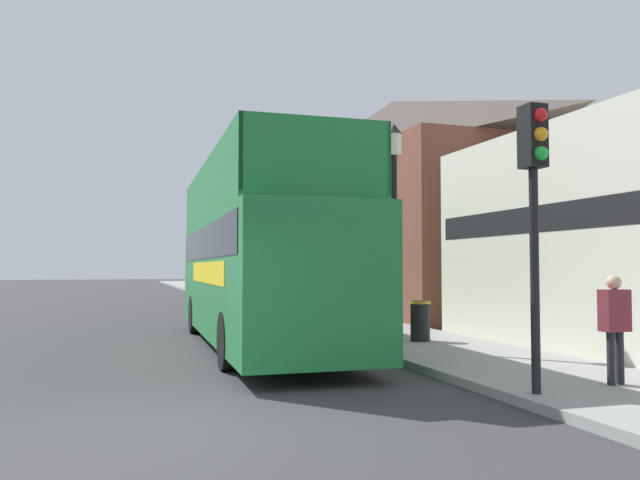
% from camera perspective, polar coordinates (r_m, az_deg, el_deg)
% --- Properties ---
extents(ground_plane, '(144.00, 144.00, 0.00)m').
position_cam_1_polar(ground_plane, '(27.90, -17.54, -6.12)').
color(ground_plane, '#333335').
extents(sidewalk, '(3.23, 108.00, 0.14)m').
position_cam_1_polar(sidewalk, '(25.75, -3.26, -6.39)').
color(sidewalk, gray).
rests_on(sidewalk, ground_plane).
extents(brick_terrace_rear, '(6.00, 16.91, 8.96)m').
position_cam_1_polar(brick_terrace_rear, '(26.85, 6.66, 3.21)').
color(brick_terrace_rear, brown).
rests_on(brick_terrace_rear, ground_plane).
extents(tour_bus, '(2.76, 10.73, 4.15)m').
position_cam_1_polar(tour_bus, '(14.48, -5.82, -2.33)').
color(tour_bus, '#1E7A38').
rests_on(tour_bus, ground_plane).
extents(parked_car_ahead_of_bus, '(1.77, 4.50, 1.41)m').
position_cam_1_polar(parked_car_ahead_of_bus, '(22.47, -8.18, -5.40)').
color(parked_car_ahead_of_bus, navy).
rests_on(parked_car_ahead_of_bus, ground_plane).
extents(pedestrian_nearest, '(0.41, 0.22, 1.55)m').
position_cam_1_polar(pedestrian_nearest, '(9.88, 25.34, -6.50)').
color(pedestrian_nearest, '#232328').
rests_on(pedestrian_nearest, sidewalk).
extents(traffic_signal, '(0.28, 0.42, 3.84)m').
position_cam_1_polar(traffic_signal, '(8.82, 19.02, 5.10)').
color(traffic_signal, black).
rests_on(traffic_signal, sidewalk).
extents(lamp_post_nearest, '(0.35, 0.35, 4.65)m').
position_cam_1_polar(lamp_post_nearest, '(12.99, 6.79, 4.33)').
color(lamp_post_nearest, black).
rests_on(lamp_post_nearest, sidewalk).
extents(lamp_post_second, '(0.35, 0.35, 4.68)m').
position_cam_1_polar(lamp_post_second, '(22.38, -4.05, 1.48)').
color(lamp_post_second, black).
rests_on(lamp_post_second, sidewalk).
extents(lamp_post_third, '(0.35, 0.35, 4.36)m').
position_cam_1_polar(lamp_post_third, '(32.15, -7.94, -0.07)').
color(lamp_post_third, black).
rests_on(lamp_post_third, sidewalk).
extents(litter_bin, '(0.48, 0.48, 0.91)m').
position_cam_1_polar(litter_bin, '(14.42, 9.14, -7.18)').
color(litter_bin, black).
rests_on(litter_bin, sidewalk).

